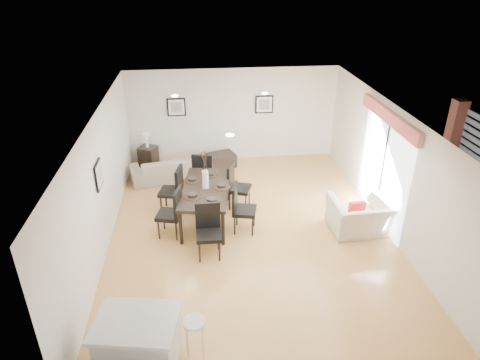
{
  "coord_description": "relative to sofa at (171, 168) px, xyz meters",
  "views": [
    {
      "loc": [
        -1.05,
        -7.78,
        5.29
      ],
      "look_at": [
        -0.18,
        0.4,
        1.08
      ],
      "focal_mm": 32.0,
      "sensor_mm": 36.0,
      "label": 1
    }
  ],
  "objects": [
    {
      "name": "ground",
      "position": [
        1.82,
        -2.84,
        -0.31
      ],
      "size": [
        8.0,
        8.0,
        0.0
      ],
      "primitive_type": "plane",
      "color": "tan",
      "rests_on": "ground"
    },
    {
      "name": "wall_back",
      "position": [
        1.82,
        1.16,
        1.04
      ],
      "size": [
        6.0,
        0.04,
        2.7
      ],
      "primitive_type": "cube",
      "color": "silver",
      "rests_on": "ground"
    },
    {
      "name": "wall_front",
      "position": [
        1.82,
        -6.84,
        1.04
      ],
      "size": [
        6.0,
        0.04,
        2.7
      ],
      "primitive_type": "cube",
      "color": "silver",
      "rests_on": "ground"
    },
    {
      "name": "wall_left",
      "position": [
        -1.18,
        -2.84,
        1.04
      ],
      "size": [
        0.04,
        8.0,
        2.7
      ],
      "primitive_type": "cube",
      "color": "silver",
      "rests_on": "ground"
    },
    {
      "name": "wall_right",
      "position": [
        4.82,
        -2.84,
        1.04
      ],
      "size": [
        0.04,
        8.0,
        2.7
      ],
      "primitive_type": "cube",
      "color": "silver",
      "rests_on": "ground"
    },
    {
      "name": "ceiling",
      "position": [
        1.82,
        -2.84,
        2.39
      ],
      "size": [
        6.0,
        8.0,
        0.02
      ],
      "primitive_type": "cube",
      "color": "white",
      "rests_on": "wall_back"
    },
    {
      "name": "sofa",
      "position": [
        0.0,
        0.0,
        0.0
      ],
      "size": [
        2.25,
        1.32,
        0.62
      ],
      "primitive_type": "imported",
      "rotation": [
        0.0,
        0.0,
        3.39
      ],
      "color": "gray",
      "rests_on": "ground"
    },
    {
      "name": "armchair",
      "position": [
        4.16,
        -3.05,
        0.08
      ],
      "size": [
        1.24,
        1.1,
        0.78
      ],
      "primitive_type": "imported",
      "rotation": [
        0.0,
        0.0,
        3.19
      ],
      "color": "#EFE6CE",
      "rests_on": "ground"
    },
    {
      "name": "courtyard_plant_b",
      "position": [
        7.53,
        -1.45,
        0.02
      ],
      "size": [
        0.41,
        0.41,
        0.66
      ],
      "primitive_type": "imported",
      "rotation": [
        0.0,
        0.0,
        0.14
      ],
      "color": "#3D5A26",
      "rests_on": "ground"
    },
    {
      "name": "dining_table",
      "position": [
        0.9,
        -2.26,
        0.45
      ],
      "size": [
        1.27,
        2.14,
        0.84
      ],
      "rotation": [
        0.0,
        0.0,
        -0.14
      ],
      "color": "black",
      "rests_on": "ground"
    },
    {
      "name": "dining_chair_wnear",
      "position": [
        0.18,
        -2.78,
        0.31
      ],
      "size": [
        0.6,
        0.6,
        1.1
      ],
      "rotation": [
        0.0,
        0.0,
        -1.8
      ],
      "color": "black",
      "rests_on": "ground"
    },
    {
      "name": "dining_chair_wfar",
      "position": [
        0.18,
        -1.77,
        0.32
      ],
      "size": [
        0.61,
        0.61,
        1.13
      ],
      "rotation": [
        0.0,
        0.0,
        -1.8
      ],
      "color": "black",
      "rests_on": "ground"
    },
    {
      "name": "dining_chair_enear",
      "position": [
        1.61,
        -2.74,
        0.31
      ],
      "size": [
        0.59,
        0.59,
        1.1
      ],
      "rotation": [
        0.0,
        0.0,
        1.35
      ],
      "color": "black",
      "rests_on": "ground"
    },
    {
      "name": "dining_chair_efar",
      "position": [
        1.61,
        -1.72,
        0.31
      ],
      "size": [
        0.63,
        0.63,
        1.11
      ],
      "rotation": [
        0.0,
        0.0,
        1.24
      ],
      "color": "black",
      "rests_on": "ground"
    },
    {
      "name": "dining_chair_head",
      "position": [
        0.9,
        -3.51,
        0.31
      ],
      "size": [
        0.5,
        0.5,
        1.1
      ],
      "rotation": [
        0.0,
        0.0,
        0.0
      ],
      "color": "black",
      "rests_on": "ground"
    },
    {
      "name": "dining_chair_foot",
      "position": [
        0.88,
        -1.0,
        0.33
      ],
      "size": [
        0.61,
        0.61,
        1.14
      ],
      "rotation": [
        0.0,
        0.0,
        2.93
      ],
      "color": "black",
      "rests_on": "ground"
    },
    {
      "name": "vase",
      "position": [
        0.9,
        -2.26,
        0.86
      ],
      "size": [
        1.04,
        1.64,
        0.86
      ],
      "color": "white",
      "rests_on": "dining_table"
    },
    {
      "name": "coffee_table",
      "position": [
        1.32,
        0.58,
        -0.12
      ],
      "size": [
        1.09,
        0.86,
        0.38
      ],
      "primitive_type": "cube",
      "rotation": [
        0.0,
        0.0,
        0.34
      ],
      "color": "black",
      "rests_on": "ground"
    },
    {
      "name": "side_table",
      "position": [
        -0.66,
        0.83,
        -0.01
      ],
      "size": [
        0.59,
        0.59,
        0.6
      ],
      "primitive_type": "cube",
      "rotation": [
        0.0,
        0.0,
        -0.42
      ],
      "color": "black",
      "rests_on": "ground"
    },
    {
      "name": "table_lamp",
      "position": [
        -0.66,
        0.83,
        0.55
      ],
      "size": [
        0.21,
        0.21,
        0.4
      ],
      "color": "white",
      "rests_on": "side_table"
    },
    {
      "name": "cushion",
      "position": [
        4.05,
        -3.16,
        0.31
      ],
      "size": [
        0.36,
        0.14,
        0.35
      ],
      "primitive_type": "cube",
      "rotation": [
        0.0,
        0.0,
        3.24
      ],
      "color": "#A41518",
      "rests_on": "armchair"
    },
    {
      "name": "kitchen_island",
      "position": [
        -0.22,
        -6.07,
        0.11
      ],
      "size": [
        1.31,
        1.09,
        0.82
      ],
      "rotation": [
        0.0,
        0.0,
        -0.18
      ],
      "color": "silver",
      "rests_on": "ground"
    },
    {
      "name": "bar_stool",
      "position": [
        0.59,
        -6.07,
        0.32
      ],
      "size": [
        0.33,
        0.33,
        0.73
      ],
      "color": "white",
      "rests_on": "ground"
    },
    {
      "name": "framed_print_back_left",
      "position": [
        0.22,
        1.13,
        1.34
      ],
      "size": [
        0.52,
        0.04,
        0.52
      ],
      "color": "black",
      "rests_on": "wall_back"
    },
    {
      "name": "framed_print_back_right",
      "position": [
        2.72,
        1.13,
        1.34
      ],
      "size": [
        0.52,
        0.04,
        0.52
      ],
      "color": "black",
      "rests_on": "wall_back"
    },
    {
      "name": "framed_print_left_wall",
      "position": [
        -1.15,
        -3.04,
        1.34
      ],
      "size": [
        0.04,
        0.52,
        0.52
      ],
      "rotation": [
        0.0,
        0.0,
        1.57
      ],
      "color": "black",
      "rests_on": "wall_left"
    },
    {
      "name": "sliding_door",
      "position": [
        4.77,
        -2.54,
        1.36
      ],
      "size": [
        0.12,
        2.7,
        2.57
      ],
      "color": "white",
      "rests_on": "wall_right"
    }
  ]
}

